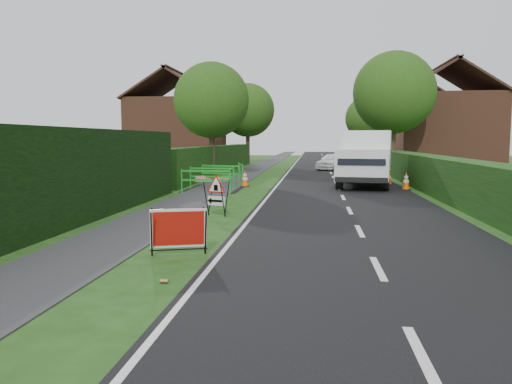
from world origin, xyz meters
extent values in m
plane|color=#1E4513|center=(0.00, 0.00, 0.00)|extent=(120.00, 120.00, 0.00)
cube|color=black|center=(2.50, 35.00, 0.00)|extent=(6.00, 90.00, 0.02)
cube|color=#2D2D30|center=(-3.00, 35.00, 0.01)|extent=(2.00, 90.00, 0.02)
cube|color=black|center=(-5.00, 0.00, 0.00)|extent=(1.10, 18.00, 2.50)
cube|color=#14380F|center=(-5.00, 22.00, 0.00)|extent=(1.00, 24.00, 1.80)
cube|color=#14380F|center=(6.50, 16.00, 0.00)|extent=(1.20, 50.00, 1.50)
cube|color=brown|center=(-10.00, 30.00, 2.75)|extent=(7.00, 7.00, 5.50)
cube|color=#331E19|center=(-11.75, 30.00, 6.59)|extent=(4.00, 7.40, 2.58)
cube|color=#331E19|center=(-8.25, 30.00, 6.59)|extent=(4.00, 7.40, 2.58)
cube|color=#331E19|center=(-10.00, 30.00, 7.69)|extent=(0.25, 7.40, 0.18)
cube|color=brown|center=(11.00, 28.00, 2.75)|extent=(7.00, 7.00, 5.50)
cube|color=#331E19|center=(9.25, 28.00, 6.59)|extent=(4.00, 7.40, 2.58)
cube|color=#331E19|center=(12.75, 28.00, 6.59)|extent=(4.00, 7.40, 2.58)
cube|color=#331E19|center=(11.00, 28.00, 7.69)|extent=(0.25, 7.40, 0.18)
cube|color=brown|center=(12.00, 42.00, 2.75)|extent=(7.00, 7.00, 5.50)
cube|color=#331E19|center=(10.25, 42.00, 6.59)|extent=(4.00, 7.40, 2.58)
cube|color=#331E19|center=(13.75, 42.00, 6.59)|extent=(4.00, 7.40, 2.58)
cube|color=#331E19|center=(12.00, 42.00, 7.69)|extent=(0.25, 7.40, 0.18)
cylinder|color=#2D2116|center=(-4.60, 18.00, 1.31)|extent=(0.36, 0.36, 2.62)
sphere|color=#1A4612|center=(-4.60, 18.00, 4.50)|extent=(4.40, 4.40, 4.40)
cylinder|color=#2D2116|center=(6.40, 22.00, 1.49)|extent=(0.36, 0.36, 2.97)
sphere|color=#1A4612|center=(6.40, 22.00, 5.18)|extent=(5.20, 5.20, 5.20)
cylinder|color=#2D2116|center=(-4.60, 34.00, 1.40)|extent=(0.36, 0.36, 2.80)
sphere|color=#1A4612|center=(-4.60, 34.00, 4.84)|extent=(4.80, 4.80, 4.80)
cylinder|color=#2D2116|center=(6.40, 38.00, 1.22)|extent=(0.36, 0.36, 2.45)
sphere|color=#1A4612|center=(6.40, 38.00, 4.23)|extent=(4.20, 4.20, 4.20)
cylinder|color=black|center=(-1.58, -2.18, 0.45)|extent=(0.12, 0.30, 0.87)
cylinder|color=black|center=(-1.67, -1.87, 0.45)|extent=(0.12, 0.30, 0.87)
cylinder|color=black|center=(-0.62, -1.88, 0.45)|extent=(0.12, 0.30, 0.87)
cylinder|color=black|center=(-0.72, -1.57, 0.45)|extent=(0.12, 0.30, 0.87)
cylinder|color=black|center=(-1.09, -2.05, 0.15)|extent=(1.02, 0.34, 0.02)
cube|color=white|center=(-1.14, -1.89, 0.53)|extent=(1.05, 0.44, 0.76)
cube|color=#B5140C|center=(-1.14, -1.91, 0.53)|extent=(0.95, 0.39, 0.66)
cylinder|color=black|center=(-1.67, 2.95, 0.52)|extent=(0.13, 0.30, 1.01)
cylinder|color=black|center=(-1.59, 3.19, 0.52)|extent=(0.13, 0.30, 1.01)
cylinder|color=black|center=(-1.16, 2.77, 0.52)|extent=(0.13, 0.30, 1.01)
cylinder|color=black|center=(-1.07, 3.01, 0.52)|extent=(0.13, 0.30, 1.01)
cube|color=white|center=(-1.38, 2.96, 0.45)|extent=(0.54, 0.20, 0.27)
cube|color=black|center=(-1.38, 2.95, 0.45)|extent=(0.38, 0.14, 0.06)
cone|color=black|center=(-1.59, 3.02, 0.45)|extent=(0.17, 0.20, 0.16)
cube|color=black|center=(-1.38, 2.94, 0.83)|extent=(0.12, 0.05, 0.16)
cube|color=silver|center=(3.95, 13.81, 1.54)|extent=(2.76, 3.89, 2.15)
cube|color=silver|center=(3.52, 11.13, 1.12)|extent=(2.56, 2.64, 1.31)
cube|color=black|center=(3.34, 10.03, 1.45)|extent=(1.97, 0.56, 0.60)
cube|color=#E6B20C|center=(2.67, 12.96, 0.69)|extent=(0.89, 5.44, 0.27)
cube|color=#E6B20C|center=(4.89, 12.61, 0.69)|extent=(0.89, 5.44, 0.27)
cube|color=black|center=(3.35, 10.04, 0.53)|extent=(2.18, 0.47, 0.22)
cylinder|color=black|center=(2.52, 11.23, 0.45)|extent=(0.40, 0.92, 0.89)
cylinder|color=black|center=(4.50, 10.91, 0.45)|extent=(0.40, 0.92, 0.89)
cylinder|color=black|center=(3.08, 14.77, 0.45)|extent=(0.40, 0.92, 0.89)
cylinder|color=black|center=(5.06, 14.46, 0.45)|extent=(0.40, 0.92, 0.89)
cube|color=black|center=(5.42, 11.43, 0.02)|extent=(0.38, 0.38, 0.04)
cone|color=#FF5C08|center=(5.42, 11.43, 0.42)|extent=(0.32, 0.32, 0.75)
cylinder|color=white|center=(5.42, 11.43, 0.38)|extent=(0.25, 0.25, 0.14)
cylinder|color=white|center=(5.42, 11.43, 0.56)|extent=(0.17, 0.17, 0.10)
cube|color=black|center=(5.04, 14.08, 0.02)|extent=(0.38, 0.38, 0.04)
cone|color=#FF5C08|center=(5.04, 14.08, 0.42)|extent=(0.32, 0.32, 0.75)
cylinder|color=white|center=(5.04, 14.08, 0.38)|extent=(0.25, 0.25, 0.14)
cylinder|color=white|center=(5.04, 14.08, 0.56)|extent=(0.17, 0.17, 0.10)
cube|color=black|center=(4.54, 16.17, 0.02)|extent=(0.38, 0.38, 0.04)
cone|color=#FF5C08|center=(4.54, 16.17, 0.42)|extent=(0.32, 0.32, 0.75)
cylinder|color=white|center=(4.54, 16.17, 0.38)|extent=(0.25, 0.25, 0.14)
cylinder|color=white|center=(4.54, 16.17, 0.56)|extent=(0.17, 0.17, 0.10)
cube|color=black|center=(-2.55, 9.36, 0.02)|extent=(0.38, 0.38, 0.04)
cone|color=#FF5C08|center=(-2.55, 9.36, 0.42)|extent=(0.32, 0.32, 0.75)
cylinder|color=white|center=(-2.55, 9.36, 0.38)|extent=(0.25, 0.25, 0.14)
cylinder|color=white|center=(-2.55, 9.36, 0.56)|extent=(0.17, 0.17, 0.10)
cube|color=black|center=(-1.81, 12.06, 0.02)|extent=(0.38, 0.38, 0.04)
cone|color=#FF5C08|center=(-1.81, 12.06, 0.42)|extent=(0.32, 0.32, 0.75)
cylinder|color=white|center=(-1.81, 12.06, 0.38)|extent=(0.25, 0.25, 0.14)
cylinder|color=white|center=(-1.81, 12.06, 0.56)|extent=(0.17, 0.17, 0.10)
cube|color=#1A9021|center=(-4.01, 8.96, 0.50)|extent=(0.05, 0.05, 1.00)
cube|color=#1A9021|center=(-2.01, 9.04, 0.50)|extent=(0.05, 0.05, 1.00)
cube|color=#1A9021|center=(-3.01, 9.00, 0.92)|extent=(2.00, 0.13, 0.08)
cube|color=#1A9021|center=(-3.01, 9.00, 0.55)|extent=(2.00, 0.13, 0.08)
cube|color=#1A9021|center=(-4.01, 8.96, 0.02)|extent=(0.07, 0.35, 0.04)
cube|color=#1A9021|center=(-2.01, 9.04, 0.02)|extent=(0.07, 0.35, 0.04)
cube|color=#1A9021|center=(-4.14, 10.94, 0.50)|extent=(0.05, 0.05, 1.00)
cube|color=#1A9021|center=(-2.14, 10.84, 0.50)|extent=(0.05, 0.05, 1.00)
cube|color=#1A9021|center=(-3.14, 10.89, 0.92)|extent=(2.00, 0.15, 0.08)
cube|color=#1A9021|center=(-3.14, 10.89, 0.55)|extent=(2.00, 0.15, 0.08)
cube|color=#1A9021|center=(-4.14, 10.94, 0.02)|extent=(0.08, 0.35, 0.04)
cube|color=#1A9021|center=(-2.14, 10.84, 0.02)|extent=(0.08, 0.35, 0.04)
cube|color=#1A9021|center=(-4.10, 13.22, 0.50)|extent=(0.06, 0.06, 1.00)
cube|color=#1A9021|center=(-2.16, 12.74, 0.50)|extent=(0.06, 0.06, 1.00)
cube|color=#1A9021|center=(-3.13, 12.98, 0.92)|extent=(1.95, 0.52, 0.08)
cube|color=#1A9021|center=(-3.13, 12.98, 0.55)|extent=(1.95, 0.52, 0.08)
cube|color=#1A9021|center=(-4.10, 13.22, 0.02)|extent=(0.14, 0.35, 0.04)
cube|color=#1A9021|center=(-2.16, 12.74, 0.02)|extent=(0.14, 0.35, 0.04)
cube|color=#1A9021|center=(-2.10, 13.27, 0.50)|extent=(0.06, 0.06, 1.00)
cube|color=#1A9021|center=(-2.60, 15.21, 0.50)|extent=(0.06, 0.06, 1.00)
cube|color=#1A9021|center=(-2.35, 14.24, 0.92)|extent=(0.55, 1.95, 0.08)
cube|color=#1A9021|center=(-2.35, 14.24, 0.55)|extent=(0.55, 1.95, 0.08)
cube|color=#1A9021|center=(-2.10, 13.27, 0.02)|extent=(0.35, 0.15, 0.04)
cube|color=#1A9021|center=(-2.60, 15.21, 0.02)|extent=(0.35, 0.15, 0.04)
cube|color=red|center=(-3.15, 10.99, 0.00)|extent=(1.46, 0.43, 0.25)
cylinder|color=#BF7F4C|center=(-0.87, -3.73, 0.00)|extent=(0.12, 0.07, 0.07)
imported|color=white|center=(2.75, 25.71, 0.63)|extent=(2.87, 3.99, 1.26)
camera|label=1|loc=(1.40, -10.98, 2.20)|focal=35.00mm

